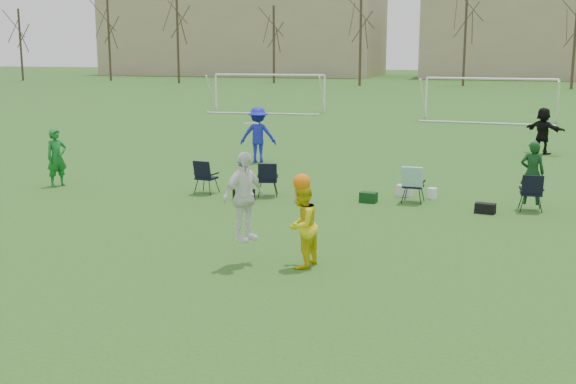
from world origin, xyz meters
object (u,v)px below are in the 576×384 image
(goal_left, at_px, (269,82))
(fielder_black, at_px, (543,131))
(fielder_green_near, at_px, (57,158))
(goal_mid, at_px, (491,87))
(center_contest, at_px, (274,211))
(fielder_blue, at_px, (258,135))

(goal_left, bearing_deg, fielder_black, -47.67)
(fielder_green_near, distance_m, goal_left, 26.73)
(fielder_green_near, bearing_deg, goal_mid, 2.18)
(fielder_black, bearing_deg, fielder_green_near, 74.81)
(fielder_black, height_order, center_contest, center_contest)
(fielder_blue, distance_m, goal_mid, 19.94)
(center_contest, distance_m, goal_left, 34.24)
(fielder_green_near, xyz_separation_m, center_contest, (8.79, -5.80, 0.20))
(fielder_blue, bearing_deg, goal_mid, -126.91)
(fielder_blue, bearing_deg, goal_left, -87.08)
(fielder_green_near, distance_m, fielder_blue, 7.52)
(fielder_blue, height_order, goal_left, goal_left)
(fielder_green_near, height_order, goal_left, goal_left)
(center_contest, bearing_deg, fielder_green_near, 146.57)
(fielder_blue, distance_m, fielder_black, 11.32)
(center_contest, bearing_deg, goal_mid, 84.29)
(fielder_black, bearing_deg, goal_left, -6.76)
(fielder_green_near, xyz_separation_m, goal_left, (-2.17, 26.62, 1.05))
(fielder_green_near, distance_m, center_contest, 10.53)
(fielder_black, bearing_deg, fielder_blue, 63.74)
(fielder_green_near, distance_m, fielder_black, 18.30)
(fielder_green_near, distance_m, goal_mid, 27.34)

